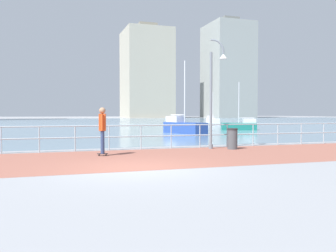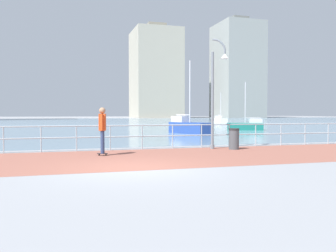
# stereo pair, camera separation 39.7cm
# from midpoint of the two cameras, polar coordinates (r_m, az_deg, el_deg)

# --- Properties ---
(ground) EXTENTS (220.00, 220.00, 0.00)m
(ground) POSITION_cam_midpoint_polar(r_m,az_deg,el_deg) (50.30, -15.52, 0.20)
(ground) COLOR gray
(brick_paving) EXTENTS (28.00, 5.68, 0.01)m
(brick_paving) POSITION_cam_midpoint_polar(r_m,az_deg,el_deg) (12.83, -8.29, -5.12)
(brick_paving) COLOR #935647
(brick_paving) RESTS_ON ground
(harbor_water) EXTENTS (180.00, 88.00, 0.00)m
(harbor_water) POSITION_cam_midpoint_polar(r_m,az_deg,el_deg) (60.45, -15.93, 0.50)
(harbor_water) COLOR #6B899E
(harbor_water) RESTS_ON ground
(waterfront_railing) EXTENTS (25.25, 0.06, 1.09)m
(waterfront_railing) POSITION_cam_midpoint_polar(r_m,az_deg,el_deg) (15.57, -10.06, -1.10)
(waterfront_railing) COLOR #9EADB7
(waterfront_railing) RESTS_ON ground
(lamppost) EXTENTS (0.72, 0.59, 4.90)m
(lamppost) POSITION_cam_midpoint_polar(r_m,az_deg,el_deg) (16.21, 6.72, 5.98)
(lamppost) COLOR slate
(lamppost) RESTS_ON ground
(skateboarder) EXTENTS (0.41, 0.56, 1.82)m
(skateboarder) POSITION_cam_midpoint_polar(r_m,az_deg,el_deg) (13.69, -11.16, -0.09)
(skateboarder) COLOR black
(skateboarder) RESTS_ON ground
(trash_bin) EXTENTS (0.46, 0.46, 0.93)m
(trash_bin) POSITION_cam_midpoint_polar(r_m,az_deg,el_deg) (16.13, 9.47, -1.99)
(trash_bin) COLOR #474C51
(trash_bin) RESTS_ON ground
(sailboat_white) EXTENTS (1.44, 3.57, 4.88)m
(sailboat_white) POSITION_cam_midpoint_polar(r_m,az_deg,el_deg) (56.61, 6.87, 0.93)
(sailboat_white) COLOR white
(sailboat_white) RESTS_ON ground
(sailboat_gray) EXTENTS (2.45, 4.22, 5.66)m
(sailboat_gray) POSITION_cam_midpoint_polar(r_m,az_deg,el_deg) (28.23, 2.07, -0.07)
(sailboat_gray) COLOR #284799
(sailboat_gray) RESTS_ON ground
(sailboat_ivory) EXTENTS (3.32, 1.90, 4.45)m
(sailboat_ivory) POSITION_cam_midpoint_polar(r_m,az_deg,el_deg) (34.03, 11.00, 0.07)
(sailboat_ivory) COLOR #197266
(sailboat_ivory) RESTS_ON ground
(tower_slate) EXTENTS (13.44, 15.24, 32.78)m
(tower_slate) POSITION_cam_midpoint_polar(r_m,az_deg,el_deg) (122.35, 9.34, 8.63)
(tower_slate) COLOR #939993
(tower_slate) RESTS_ON ground
(tower_beige) EXTENTS (14.61, 16.21, 30.20)m
(tower_beige) POSITION_cam_midpoint_polar(r_m,az_deg,el_deg) (118.33, -3.54, 8.25)
(tower_beige) COLOR #B2AD99
(tower_beige) RESTS_ON ground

